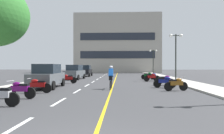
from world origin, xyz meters
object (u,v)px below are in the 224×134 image
object	(u,v)px
parked_car_near	(47,76)
parked_car_mid	(75,72)
motorcycle_5	(165,82)
motorcycle_6	(165,80)
street_lamp_mid	(176,46)
motorcycle_8	(151,77)
parked_car_far	(85,71)
motorcycle_2	(20,89)
motorcycle_4	(176,84)
motorcycle_9	(152,76)
motorcycle_10	(148,76)
motorcycle_3	(38,85)
cyclist_rider	(111,77)
street_lamp_far	(153,56)
motorcycle_7	(68,79)

from	to	relation	value
parked_car_near	parked_car_mid	world-z (taller)	same
motorcycle_5	motorcycle_6	xyz separation A→B (m)	(0.42, 1.83, 0.00)
street_lamp_mid	motorcycle_8	world-z (taller)	street_lamp_mid
parked_car_far	motorcycle_8	distance (m)	14.13
parked_car_far	motorcycle_2	bearing A→B (deg)	-88.67
motorcycle_4	motorcycle_5	distance (m)	1.92
parked_car_far	motorcycle_9	distance (m)	13.27
street_lamp_mid	motorcycle_6	bearing A→B (deg)	-114.15
parked_car_far	motorcycle_2	distance (m)	22.62
motorcycle_2	motorcycle_5	distance (m)	10.13
motorcycle_8	motorcycle_10	size ratio (longest dim) A/B	1.00
motorcycle_5	motorcycle_8	xyz separation A→B (m)	(-0.03, 6.33, 0.00)
motorcycle_3	motorcycle_4	world-z (taller)	same
parked_car_mid	motorcycle_2	distance (m)	15.07
street_lamp_mid	motorcycle_9	size ratio (longest dim) A/B	3.05
parked_car_far	cyclist_rider	bearing A→B (deg)	-74.62
motorcycle_5	motorcycle_10	bearing A→B (deg)	89.57
motorcycle_6	motorcycle_10	bearing A→B (deg)	92.54
motorcycle_8	cyclist_rider	size ratio (longest dim) A/B	0.94
motorcycle_4	motorcycle_5	world-z (taller)	same
motorcycle_8	motorcycle_9	distance (m)	1.48
motorcycle_2	motorcycle_8	bearing A→B (deg)	54.07
street_lamp_far	motorcycle_9	world-z (taller)	street_lamp_far
motorcycle_7	motorcycle_10	world-z (taller)	same
motorcycle_2	motorcycle_3	xyz separation A→B (m)	(0.04, 2.13, 0.00)
motorcycle_6	motorcycle_7	size ratio (longest dim) A/B	1.01
motorcycle_3	cyclist_rider	xyz separation A→B (m)	(4.42, 2.35, 0.41)
parked_car_far	motorcycle_6	world-z (taller)	parked_car_far
motorcycle_4	motorcycle_9	xyz separation A→B (m)	(-0.06, 9.66, 0.00)
parked_car_mid	motorcycle_7	bearing A→B (deg)	-83.26
parked_car_far	motorcycle_5	distance (m)	19.43
street_lamp_far	motorcycle_5	xyz separation A→B (m)	(-2.74, -22.05, -3.04)
cyclist_rider	motorcycle_3	bearing A→B (deg)	-152.01
motorcycle_3	motorcycle_9	size ratio (longest dim) A/B	1.02
motorcycle_3	motorcycle_4	xyz separation A→B (m)	(8.85, 1.41, 0.00)
street_lamp_mid	motorcycle_4	world-z (taller)	street_lamp_mid
parked_car_mid	motorcycle_6	xyz separation A→B (m)	(9.56, -7.79, -0.44)
street_lamp_far	motorcycle_2	distance (m)	29.87
parked_car_mid	motorcycle_6	bearing A→B (deg)	-39.17
motorcycle_4	motorcycle_10	distance (m)	11.60
street_lamp_mid	motorcycle_3	world-z (taller)	street_lamp_mid
motorcycle_6	motorcycle_7	bearing A→B (deg)	169.55
cyclist_rider	motorcycle_8	bearing A→B (deg)	60.85
street_lamp_mid	motorcycle_5	distance (m)	8.29
street_lamp_far	street_lamp_mid	bearing A→B (deg)	-89.90
motorcycle_7	cyclist_rider	size ratio (longest dim) A/B	0.95
motorcycle_6	motorcycle_4	bearing A→B (deg)	-91.23
parked_car_mid	motorcycle_5	size ratio (longest dim) A/B	2.57
motorcycle_10	cyclist_rider	world-z (taller)	cyclist_rider
parked_car_mid	motorcycle_2	world-z (taller)	parked_car_mid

